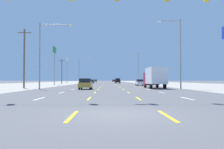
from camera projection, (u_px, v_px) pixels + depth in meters
The scene contains 20 objects.
ground_plane at pixel (109, 84), 74.48m from camera, with size 572.00×572.00×0.00m, color #4C4C4F.
lot_apron_left at pixel (36, 84), 73.97m from camera, with size 28.00×440.00×0.01m, color gray.
lot_apron_right at pixel (181, 84), 75.00m from camera, with size 28.00×440.00×0.01m, color gray.
lane_markings at pixel (108, 82), 112.96m from camera, with size 10.64×227.60×0.01m.
signal_span_wire at pixel (114, 22), 15.52m from camera, with size 25.07×0.52×9.04m.
hatchback_inner_left_nearest at pixel (86, 84), 31.29m from camera, with size 1.72×3.90×1.54m.
box_truck_far_right_near at pixel (155, 77), 34.64m from camera, with size 2.40×7.20×3.23m.
sedan_far_right_mid at pixel (140, 82), 50.72m from camera, with size 1.80×4.50×1.46m.
suv_inner_right_midfar at pixel (118, 81), 87.45m from camera, with size 1.98×4.90×1.98m.
sedan_far_left_far at pixel (92, 81), 89.11m from camera, with size 1.80×4.50×1.46m.
hatchback_far_left_farther at pixel (96, 81), 121.93m from camera, with size 1.72×3.90×1.54m.
hatchback_inner_right_farthest at pixel (114, 81), 138.47m from camera, with size 1.72×3.90×1.54m.
pole_sign_left_row_1 at pixel (54, 55), 58.29m from camera, with size 0.24×2.79×10.17m.
pole_sign_left_row_2 at pixel (67, 63), 82.93m from camera, with size 0.24×2.12×10.19m.
streetlight_left_row_0 at pixel (43, 50), 31.28m from camera, with size 4.81×0.26×9.53m.
streetlight_right_row_0 at pixel (179, 49), 31.70m from camera, with size 3.40×0.26×10.18m.
streetlight_left_row_1 at pixel (81, 68), 74.58m from camera, with size 4.95×0.26×8.83m.
streetlight_right_row_1 at pixel (137, 66), 75.01m from camera, with size 3.76×0.26×10.63m.
utility_pole_left_row_0 at pixel (24, 57), 35.46m from camera, with size 2.20×0.26×9.63m.
utility_pole_left_row_1 at pixel (62, 71), 73.20m from camera, with size 2.20×0.26×8.39m.
Camera 1 is at (-0.45, -8.55, 1.33)m, focal length 35.11 mm.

